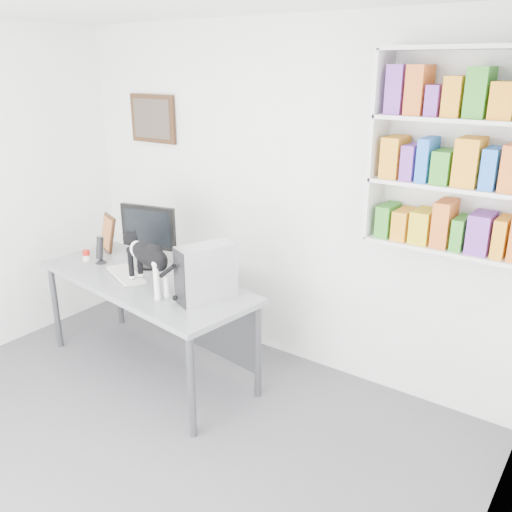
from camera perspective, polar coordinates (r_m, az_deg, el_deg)
name	(u,v)px	position (r m, az deg, el deg)	size (l,w,h in m)	color
room	(61,272)	(2.96, -19.82, -1.58)	(4.01, 4.01, 2.70)	#56565B
bookshelf	(456,153)	(3.54, 20.30, 10.12)	(1.03, 0.28, 1.24)	silver
wall_art	(153,119)	(5.06, -10.81, 14.02)	(0.52, 0.04, 0.42)	#492E17
desk	(148,325)	(4.43, -11.29, -7.14)	(1.91, 0.74, 0.79)	gray
monitor	(149,236)	(4.45, -11.17, 2.12)	(0.49, 0.23, 0.52)	black
keyboard	(126,274)	(4.34, -13.53, -1.90)	(0.44, 0.17, 0.03)	silver
pc_tower	(206,273)	(3.76, -5.24, -1.78)	(0.18, 0.40, 0.40)	silver
speaker	(100,250)	(4.66, -16.11, 0.65)	(0.10, 0.10, 0.23)	black
leaning_print	(108,232)	(4.96, -15.32, 2.43)	(0.26, 0.11, 0.33)	#492E17
soup_can	(86,255)	(4.77, -17.43, 0.07)	(0.06, 0.06, 0.09)	#B6170F
cat	(148,266)	(3.97, -11.25, -1.02)	(0.63, 0.17, 0.39)	black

